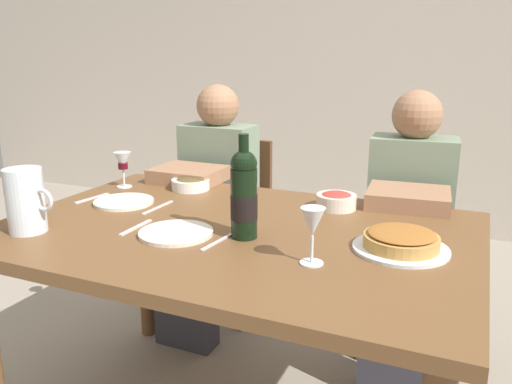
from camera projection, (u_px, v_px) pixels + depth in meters
back_wall at (387, 38)px, 3.71m from camera, size 8.00×0.10×2.80m
dining_table at (234, 255)px, 1.67m from camera, size 1.50×1.00×0.76m
wine_bottle at (244, 194)px, 1.53m from camera, size 0.08×0.08×0.32m
water_pitcher at (26, 204)px, 1.59m from camera, size 0.17×0.12×0.20m
baked_tart at (401, 241)px, 1.45m from camera, size 0.27×0.27×0.06m
salad_bowl at (336, 200)px, 1.84m from camera, size 0.14×0.14×0.06m
olive_bowl at (191, 183)px, 2.10m from camera, size 0.15×0.15×0.05m
wine_glass_left_diner at (123, 162)px, 2.12m from camera, size 0.07×0.07×0.15m
wine_glass_right_diner at (313, 224)px, 1.34m from camera, size 0.07×0.07×0.15m
dinner_plate_left_setting at (176, 233)px, 1.58m from camera, size 0.23×0.23×0.01m
dinner_plate_right_setting at (124, 202)px, 1.91m from camera, size 0.22×0.22×0.01m
fork_left_setting at (136, 227)px, 1.64m from camera, size 0.02×0.16×0.00m
knife_left_setting at (219, 241)px, 1.53m from camera, size 0.03×0.18×0.00m
knife_right_setting at (158, 207)px, 1.85m from camera, size 0.01×0.18×0.00m
spoon_right_setting at (92, 198)px, 1.97m from camera, size 0.04×0.16×0.00m
chair_left at (231, 213)px, 2.66m from camera, size 0.40×0.40×0.87m
diner_left at (208, 203)px, 2.42m from camera, size 0.34×0.50×1.16m
chair_right at (409, 238)px, 2.32m from camera, size 0.43×0.43×0.87m
diner_right at (407, 229)px, 2.07m from camera, size 0.36×0.52×1.16m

